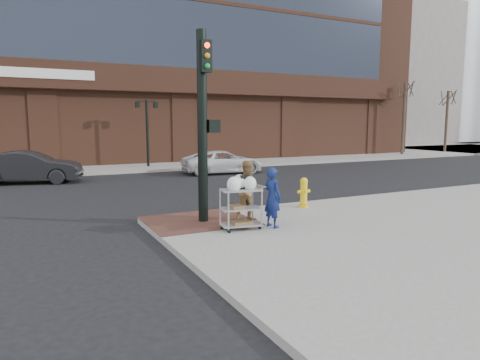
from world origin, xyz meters
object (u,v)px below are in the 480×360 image
lamp_post (147,126)px  sedan_dark (29,167)px  minivan_white (223,162)px  fire_hydrant (304,192)px  traffic_signal_pole (204,121)px  woman_blue (272,197)px  pedestrian_tan (249,191)px  utility_cart (241,205)px

lamp_post → sedan_dark: 7.80m
minivan_white → fire_hydrant: minivan_white is taller
sedan_dark → minivan_white: size_ratio=1.00×
traffic_signal_pole → woman_blue: traffic_signal_pole is taller
traffic_signal_pole → woman_blue: (1.30, -1.36, -1.91)m
pedestrian_tan → sedan_dark: pedestrian_tan is taller
pedestrian_tan → fire_hydrant: (2.44, 0.92, -0.34)m
traffic_signal_pole → woman_blue: 2.69m
traffic_signal_pole → woman_blue: bearing=-46.2°
minivan_white → utility_cart: size_ratio=3.34×
utility_cart → sedan_dark: bearing=109.9°
woman_blue → pedestrian_tan: size_ratio=0.94×
traffic_signal_pole → sedan_dark: traffic_signal_pole is taller
lamp_post → minivan_white: 5.60m
pedestrian_tan → lamp_post: bearing=91.7°
sedan_dark → fire_hydrant: bearing=-130.9°
pedestrian_tan → fire_hydrant: pedestrian_tan is taller
lamp_post → woman_blue: (-1.17, -16.59, -1.70)m
utility_cart → fire_hydrant: size_ratio=1.45×
pedestrian_tan → utility_cart: 0.97m
traffic_signal_pole → pedestrian_tan: bearing=-23.6°
pedestrian_tan → minivan_white: bearing=75.5°
lamp_post → minivan_white: bearing=-53.7°
pedestrian_tan → utility_cart: size_ratio=1.20×
traffic_signal_pole → sedan_dark: bearing=109.6°
lamp_post → woman_blue: bearing=-94.0°
sedan_dark → fire_hydrant: 13.38m
woman_blue → traffic_signal_pole: bearing=32.3°
lamp_post → utility_cart: lamp_post is taller
utility_cart → fire_hydrant: 3.47m
lamp_post → pedestrian_tan: lamp_post is taller
pedestrian_tan → sedan_dark: size_ratio=0.36×
pedestrian_tan → sedan_dark: (-5.18, 11.91, -0.21)m
traffic_signal_pole → minivan_white: traffic_signal_pole is taller
utility_cart → minivan_white: bearing=67.4°
minivan_white → woman_blue: bearing=165.9°
woman_blue → utility_cart: (-0.82, 0.15, -0.15)m
traffic_signal_pole → utility_cart: (0.49, -1.21, -2.06)m
utility_cart → lamp_post: bearing=83.1°
minivan_white → fire_hydrant: 10.76m
traffic_signal_pole → utility_cart: 2.44m
traffic_signal_pole → lamp_post: bearing=80.8°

